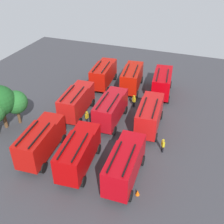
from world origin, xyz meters
name	(u,v)px	position (x,y,z in m)	size (l,w,h in m)	color
ground_plane	(112,121)	(0.00, 0.00, 0.00)	(55.22, 55.22, 0.00)	#38383D
fire_truck_0	(125,164)	(-9.16, -4.68, 2.15)	(7.27, 2.92, 3.88)	#B2070F
fire_truck_1	(150,114)	(0.01, -4.90, 2.15)	(7.35, 3.17, 3.88)	red
fire_truck_2	(162,82)	(9.20, -4.61, 2.15)	(7.43, 3.41, 3.88)	#BA030A
fire_truck_3	(79,152)	(-9.15, 0.24, 2.15)	(7.39, 3.26, 3.88)	#B00607
fire_truck_4	(111,108)	(-0.36, 0.03, 2.15)	(7.26, 2.90, 3.88)	#AD0D16
fire_truck_5	(132,77)	(9.19, 0.10, 2.15)	(7.44, 3.44, 3.88)	#B51206
fire_truck_6	(41,140)	(-8.90, 4.83, 2.15)	(7.36, 3.20, 3.88)	#AF0E0A
fire_truck_7	(77,101)	(-0.18, 4.92, 2.15)	(7.34, 3.13, 3.88)	#B71512
fire_truck_8	(104,74)	(8.88, 4.70, 2.15)	(7.38, 3.24, 3.88)	#B51108
firefighter_0	(87,117)	(-1.59, 2.85, 0.98)	(0.46, 0.33, 1.74)	black
firefighter_1	(134,101)	(4.37, -1.69, 1.01)	(0.41, 0.48, 1.79)	black
firefighter_2	(163,145)	(-3.72, -7.40, 0.95)	(0.48, 0.44, 1.70)	black
firefighter_3	(94,71)	(11.70, 7.71, 0.92)	(0.38, 0.48, 1.64)	black
tree_1	(0,101)	(-5.89, 12.19, 3.88)	(3.72, 3.72, 5.76)	brown
tree_2	(16,102)	(-4.49, 11.14, 3.08)	(2.95, 2.95, 4.58)	brown
traffic_cone_0	(138,193)	(-10.55, -6.44, 0.29)	(0.41, 0.41, 0.59)	#F2600C
traffic_cone_1	(87,83)	(8.36, 7.52, 0.28)	(0.39, 0.39, 0.56)	#F2600C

